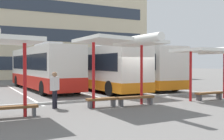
# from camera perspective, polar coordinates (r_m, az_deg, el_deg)

# --- Properties ---
(ground_plane) EXTENTS (160.00, 160.00, 0.00)m
(ground_plane) POSITION_cam_1_polar(r_m,az_deg,el_deg) (17.05, 5.40, -5.75)
(ground_plane) COLOR slate
(terminal_building) EXTENTS (33.58, 15.41, 18.36)m
(terminal_building) POSITION_cam_1_polar(r_m,az_deg,el_deg) (46.35, -16.08, 8.37)
(terminal_building) COLOR beige
(terminal_building) RESTS_ON ground
(coach_bus_0) EXTENTS (3.07, 11.61, 3.68)m
(coach_bus_0) POSITION_cam_1_polar(r_m,az_deg,el_deg) (22.67, -14.08, 0.27)
(coach_bus_0) COLOR silver
(coach_bus_0) RESTS_ON ground
(coach_bus_1) EXTENTS (2.68, 11.29, 3.67)m
(coach_bus_1) POSITION_cam_1_polar(r_m,az_deg,el_deg) (21.77, -2.74, 0.33)
(coach_bus_1) COLOR silver
(coach_bus_1) RESTS_ON ground
(coach_bus_2) EXTENTS (3.33, 11.91, 3.69)m
(coach_bus_2) POSITION_cam_1_polar(r_m,az_deg,el_deg) (24.36, 4.61, 0.46)
(coach_bus_2) COLOR silver
(coach_bus_2) RESTS_ON ground
(lane_stripe_0) EXTENTS (0.16, 14.00, 0.01)m
(lane_stripe_0) POSITION_cam_1_polar(r_m,az_deg,el_deg) (20.91, -18.44, -4.48)
(lane_stripe_0) COLOR white
(lane_stripe_0) RESTS_ON ground
(lane_stripe_1) EXTENTS (0.16, 14.00, 0.01)m
(lane_stripe_1) POSITION_cam_1_polar(r_m,az_deg,el_deg) (21.89, -8.17, -4.17)
(lane_stripe_1) COLOR white
(lane_stripe_1) RESTS_ON ground
(lane_stripe_2) EXTENTS (0.16, 14.00, 0.01)m
(lane_stripe_2) POSITION_cam_1_polar(r_m,az_deg,el_deg) (23.49, 0.96, -3.78)
(lane_stripe_2) COLOR white
(lane_stripe_2) RESTS_ON ground
(lane_stripe_3) EXTENTS (0.16, 14.00, 0.01)m
(lane_stripe_3) POSITION_cam_1_polar(r_m,az_deg,el_deg) (25.61, 8.75, -3.37)
(lane_stripe_3) COLOR white
(lane_stripe_3) RESTS_ON ground
(bench_1) EXTENTS (1.94, 0.50, 0.45)m
(bench_1) POSITION_cam_1_polar(r_m,az_deg,el_deg) (11.52, -19.86, -7.53)
(bench_1) COLOR brown
(bench_1) RESTS_ON ground
(waiting_shelter_1) EXTENTS (3.70, 5.05, 3.33)m
(waiting_shelter_1) POSITION_cam_1_polar(r_m,az_deg,el_deg) (13.37, 1.97, 5.60)
(waiting_shelter_1) COLOR red
(waiting_shelter_1) RESTS_ON ground
(bench_2) EXTENTS (1.53, 0.49, 0.45)m
(bench_2) POSITION_cam_1_polar(r_m,az_deg,el_deg) (13.34, -2.14, -6.29)
(bench_2) COLOR brown
(bench_2) RESTS_ON ground
(bench_3) EXTENTS (1.99, 0.52, 0.45)m
(bench_3) POSITION_cam_1_polar(r_m,az_deg,el_deg) (14.03, 4.91, -5.87)
(bench_3) COLOR brown
(bench_3) RESTS_ON ground
(waiting_shelter_2) EXTENTS (3.70, 4.31, 3.00)m
(waiting_shelter_2) POSITION_cam_1_polar(r_m,az_deg,el_deg) (16.76, 19.91, 3.55)
(waiting_shelter_2) COLOR red
(waiting_shelter_2) RESTS_ON ground
(bench_4) EXTENTS (1.88, 0.44, 0.45)m
(bench_4) POSITION_cam_1_polar(r_m,az_deg,el_deg) (16.95, 19.44, -4.70)
(bench_4) COLOR brown
(bench_4) RESTS_ON ground
(platform_kerb) EXTENTS (44.00, 0.24, 0.12)m
(platform_kerb) POSITION_cam_1_polar(r_m,az_deg,el_deg) (16.95, 5.61, -5.58)
(platform_kerb) COLOR #ADADA8
(platform_kerb) RESTS_ON ground
(waiting_passenger_0) EXTENTS (0.51, 0.50, 1.72)m
(waiting_passenger_0) POSITION_cam_1_polar(r_m,az_deg,el_deg) (13.19, -11.75, -3.49)
(waiting_passenger_0) COLOR black
(waiting_passenger_0) RESTS_ON ground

